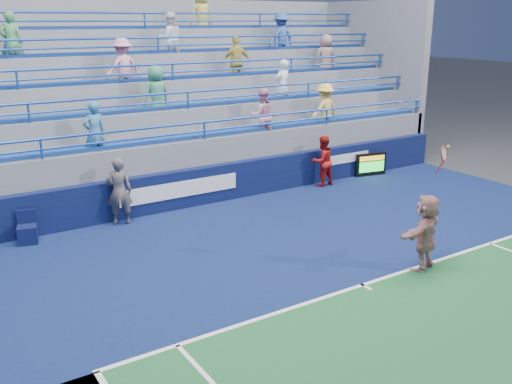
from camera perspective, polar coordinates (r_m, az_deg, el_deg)
ground at (r=11.84m, az=10.62°, el=-9.22°), size 120.00×120.00×0.00m
sponsor_wall at (r=16.61m, az=-4.71°, el=0.75°), size 18.00×0.32×1.10m
bleacher_stand at (r=19.70m, az=-10.02°, el=6.09°), size 18.00×5.60×6.13m
serve_speed_board at (r=19.88m, az=11.41°, el=2.71°), size 1.14×0.33×0.79m
judge_chair at (r=14.70m, az=-21.89°, el=-3.84°), size 0.54×0.55×0.79m
tennis_player at (r=12.59m, az=16.58°, el=-3.87°), size 1.62×0.94×2.68m
line_judge at (r=15.12m, az=-13.53°, el=0.08°), size 0.76×0.62×1.80m
ball_girl at (r=18.33m, az=6.66°, el=3.09°), size 0.80×0.63×1.63m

